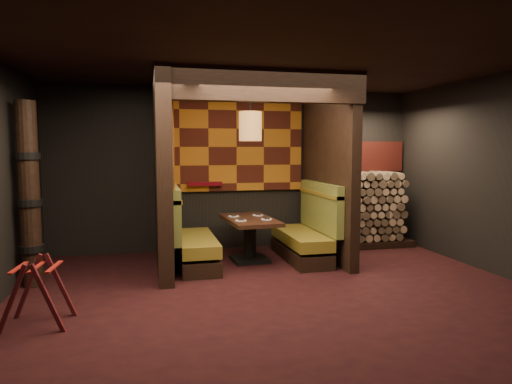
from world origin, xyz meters
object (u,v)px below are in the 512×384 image
Objects in this scene: booth_bench_left at (189,240)px; luggage_rack at (37,290)px; dining_table at (250,233)px; totem_column at (29,196)px; pendant_lamp at (250,126)px; booth_bench_right at (307,235)px; firewood_stack at (364,209)px.

luggage_rack is at bearing -130.62° from booth_bench_left.
totem_column is (-3.05, -0.63, 0.72)m from dining_table.
totem_column is (-3.05, -0.58, -0.95)m from pendant_lamp.
booth_bench_left is 1.18× the size of dining_table.
totem_column reaches higher than booth_bench_right.
firewood_stack is (1.35, 0.70, 0.28)m from booth_bench_right.
booth_bench_right is 1.55m from firewood_stack.
totem_column is at bearing -169.26° from pendant_lamp.
totem_column reaches higher than firewood_stack.
totem_column reaches higher than luggage_rack.
pendant_lamp reaches higher than firewood_stack.
pendant_lamp is 0.39× the size of totem_column.
booth_bench_left is at bearing -167.83° from firewood_stack.
totem_column reaches higher than dining_table.
luggage_rack is 0.31× the size of totem_column.
booth_bench_right reaches higher than dining_table.
totem_column is at bearing -166.81° from firewood_stack.
pendant_lamp reaches higher than booth_bench_left.
totem_column is at bearing -168.35° from dining_table.
pendant_lamp is (0.00, -0.05, 1.67)m from dining_table.
firewood_stack is at bearing 12.17° from booth_bench_left.
pendant_lamp is at bearing -90.00° from dining_table.
booth_bench_right is 2.18× the size of luggage_rack.
luggage_rack is 5.66m from firewood_stack.
pendant_lamp reaches higher than luggage_rack.
dining_table reaches higher than luggage_rack.
booth_bench_right is at bearing -4.82° from dining_table.
firewood_stack is (2.29, 0.67, -1.45)m from pendant_lamp.
booth_bench_left is 3.33m from firewood_stack.
dining_table is 0.57× the size of totem_column.
luggage_rack is (-2.67, -2.03, -1.77)m from pendant_lamp.
totem_column is at bearing 104.50° from luggage_rack.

